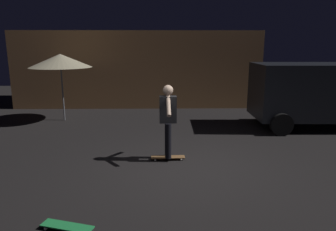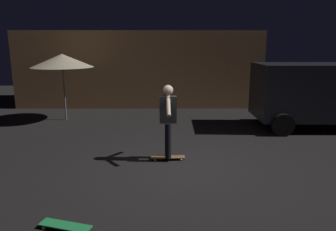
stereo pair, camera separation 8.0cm
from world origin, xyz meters
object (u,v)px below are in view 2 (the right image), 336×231
object	(u,v)px
patio_umbrella	(62,61)
skateboard_spare	(65,226)
parked_van	(330,92)
skateboard_ridden	(168,157)
skater	(168,116)

from	to	relation	value
patio_umbrella	skateboard_spare	xyz separation A→B (m)	(2.07, -6.81, -2.02)
parked_van	skateboard_ridden	bearing A→B (deg)	-150.61
parked_van	skateboard_spare	bearing A→B (deg)	-139.25
skateboard_ridden	skater	world-z (taller)	skater
patio_umbrella	skateboard_spare	bearing A→B (deg)	-73.06
skateboard_ridden	skater	distance (m)	0.98
parked_van	patio_umbrella	size ratio (longest dim) A/B	2.02
skater	parked_van	bearing A→B (deg)	29.39
skateboard_ridden	skateboard_spare	xyz separation A→B (m)	(-1.51, -2.83, 0.00)
parked_van	skateboard_spare	xyz separation A→B (m)	(-6.64, -5.72, -1.11)
patio_umbrella	skateboard_ridden	xyz separation A→B (m)	(3.58, -3.98, -2.02)
patio_umbrella	skateboard_spare	world-z (taller)	patio_umbrella
skateboard_ridden	skater	xyz separation A→B (m)	(0.00, -0.00, 0.98)
skateboard_ridden	skateboard_spare	distance (m)	3.20
skater	patio_umbrella	bearing A→B (deg)	131.97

